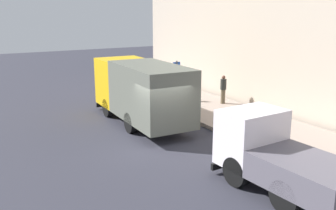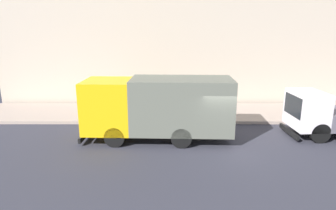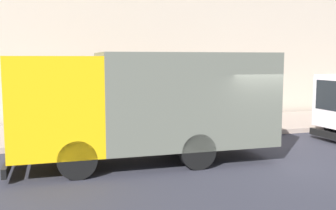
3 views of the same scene
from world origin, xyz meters
name	(u,v)px [view 2 (image 2 of 3)]	position (x,y,z in m)	size (l,w,h in m)	color
ground	(226,144)	(0.00, 0.00, 0.00)	(80.00, 80.00, 0.00)	#31313B
sidewalk	(211,113)	(5.16, 0.00, 0.09)	(4.33, 30.00, 0.18)	#A89588
building_facade	(208,32)	(7.83, 0.00, 5.21)	(0.50, 30.00, 10.43)	#C3B29E
large_utility_truck	(158,106)	(0.67, 3.30, 1.73)	(2.65, 7.33, 3.08)	yellow
small_flatbed_truck	(328,115)	(1.15, -5.34, 1.11)	(2.33, 4.81, 2.35)	white
pedestrian_walking	(151,94)	(6.35, 3.97, 1.06)	(0.47, 0.47, 1.67)	brown
pedestrian_standing	(114,101)	(4.34, 6.13, 1.06)	(0.44, 0.44, 1.65)	#22262D
street_sign_post	(145,94)	(3.27, 4.16, 1.77)	(0.44, 0.08, 2.70)	#4C5156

